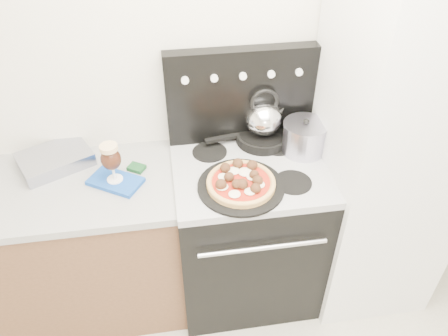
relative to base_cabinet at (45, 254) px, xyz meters
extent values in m
cube|color=silver|center=(1.02, 0.30, 0.82)|extent=(3.50, 0.01, 2.50)
cube|color=brown|center=(0.00, 0.00, 0.00)|extent=(1.45, 0.60, 0.86)
cube|color=#989899|center=(0.00, 0.00, 0.45)|extent=(1.48, 0.63, 0.04)
cube|color=black|center=(1.10, -0.02, 0.01)|extent=(0.76, 0.65, 0.88)
cube|color=#ADADB2|center=(1.10, -0.02, 0.47)|extent=(0.76, 0.65, 0.04)
cube|color=black|center=(1.10, 0.25, 0.74)|extent=(0.76, 0.08, 0.50)
cube|color=silver|center=(1.80, -0.05, 0.52)|extent=(0.64, 0.68, 1.90)
cube|color=#B4B7CD|center=(0.15, 0.17, 0.50)|extent=(0.41, 0.37, 0.07)
cube|color=#1648A9|center=(0.45, -0.02, 0.48)|extent=(0.29, 0.26, 0.02)
cylinder|color=black|center=(1.03, -0.17, 0.50)|extent=(0.48, 0.48, 0.01)
cylinder|color=black|center=(1.22, 0.18, 0.51)|extent=(0.32, 0.32, 0.05)
cylinder|color=#B6B2C7|center=(1.40, 0.06, 0.57)|extent=(0.23, 0.23, 0.16)
camera|label=1|loc=(0.72, -1.68, 1.84)|focal=35.00mm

